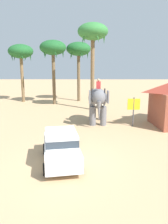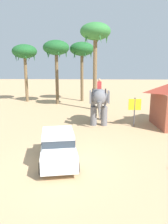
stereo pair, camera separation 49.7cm
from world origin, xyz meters
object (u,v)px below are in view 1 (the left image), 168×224
(palm_tree_near_hut, at_px, (53,49))
(palm_tree_far_back, at_px, (78,51))
(palm_tree_left_of_road, at_px, (93,35))
(signboard_yellow, at_px, (134,106))
(elephant_with_mahout, at_px, (98,100))
(palm_tree_behind_elephant, at_px, (21,53))
(car_sedan_foreground, at_px, (61,146))

(palm_tree_near_hut, xyz_separation_m, palm_tree_far_back, (3.02, 2.31, -0.02))
(palm_tree_near_hut, bearing_deg, palm_tree_far_back, 37.40)
(palm_tree_left_of_road, xyz_separation_m, signboard_yellow, (3.16, -6.75, -6.32))
(elephant_with_mahout, bearing_deg, palm_tree_far_back, 99.78)
(elephant_with_mahout, relative_size, palm_tree_behind_elephant, 0.52)
(elephant_with_mahout, distance_m, palm_tree_near_hut, 11.53)
(car_sedan_foreground, distance_m, palm_tree_behind_elephant, 20.71)
(elephant_with_mahout, relative_size, palm_tree_left_of_road, 0.42)
(palm_tree_left_of_road, distance_m, signboard_yellow, 9.77)
(palm_tree_near_hut, height_order, signboard_yellow, palm_tree_near_hut)
(palm_tree_near_hut, distance_m, signboard_yellow, 13.82)
(car_sedan_foreground, bearing_deg, elephant_with_mahout, 73.62)
(elephant_with_mahout, height_order, palm_tree_near_hut, palm_tree_near_hut)
(palm_tree_far_back, bearing_deg, palm_tree_behind_elephant, -174.51)
(palm_tree_behind_elephant, bearing_deg, car_sedan_foreground, -69.16)
(palm_tree_left_of_road, relative_size, palm_tree_far_back, 1.18)
(palm_tree_far_back, xyz_separation_m, signboard_yellow, (4.85, -12.50, -5.00))
(palm_tree_far_back, bearing_deg, palm_tree_near_hut, -142.60)
(elephant_with_mahout, height_order, signboard_yellow, elephant_with_mahout)
(palm_tree_left_of_road, xyz_separation_m, palm_tree_far_back, (-1.69, 5.75, -1.32))
(car_sedan_foreground, relative_size, palm_tree_behind_elephant, 0.58)
(car_sedan_foreground, distance_m, signboard_yellow, 8.64)
(elephant_with_mahout, bearing_deg, palm_tree_near_hut, 118.49)
(car_sedan_foreground, bearing_deg, palm_tree_far_back, 89.10)
(car_sedan_foreground, relative_size, palm_tree_near_hut, 0.55)
(elephant_with_mahout, relative_size, palm_tree_far_back, 0.50)
(palm_tree_behind_elephant, height_order, palm_tree_far_back, palm_tree_far_back)
(elephant_with_mahout, relative_size, palm_tree_near_hut, 0.50)
(palm_tree_near_hut, bearing_deg, palm_tree_left_of_road, -36.12)
(palm_tree_behind_elephant, xyz_separation_m, palm_tree_left_of_road, (9.10, -5.04, 1.63))
(palm_tree_far_back, relative_size, signboard_yellow, 3.25)
(palm_tree_far_back, distance_m, signboard_yellow, 14.31)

